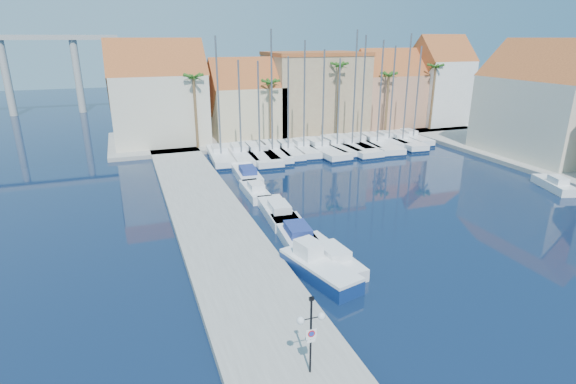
# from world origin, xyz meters

# --- Properties ---
(ground) EXTENTS (260.00, 260.00, 0.00)m
(ground) POSITION_xyz_m (0.00, 0.00, 0.00)
(ground) COLOR black
(ground) RESTS_ON ground
(quay_west) EXTENTS (6.00, 77.00, 0.50)m
(quay_west) POSITION_xyz_m (-9.00, 13.50, 0.25)
(quay_west) COLOR gray
(quay_west) RESTS_ON ground
(shore_north) EXTENTS (54.00, 16.00, 0.50)m
(shore_north) POSITION_xyz_m (10.00, 48.00, 0.25)
(shore_north) COLOR gray
(shore_north) RESTS_ON ground
(lamp_post) EXTENTS (1.26, 0.35, 3.70)m
(lamp_post) POSITION_xyz_m (-8.40, -1.16, 2.93)
(lamp_post) COLOR black
(lamp_post) RESTS_ON quay_west
(fishing_boat) EXTENTS (3.38, 6.19, 2.06)m
(fishing_boat) POSITION_xyz_m (-4.49, 6.87, 0.68)
(fishing_boat) COLOR navy
(fishing_boat) RESTS_ON ground
(motorboat_west_0) EXTENTS (2.69, 6.66, 1.40)m
(motorboat_west_0) POSITION_xyz_m (-3.11, 8.33, 0.51)
(motorboat_west_0) COLOR white
(motorboat_west_0) RESTS_ON ground
(motorboat_west_1) EXTENTS (2.79, 7.05, 1.40)m
(motorboat_west_1) POSITION_xyz_m (-3.84, 12.39, 0.51)
(motorboat_west_1) COLOR white
(motorboat_west_1) RESTS_ON ground
(motorboat_west_2) EXTENTS (2.54, 6.64, 1.40)m
(motorboat_west_2) POSITION_xyz_m (-3.63, 17.01, 0.51)
(motorboat_west_2) COLOR white
(motorboat_west_2) RESTS_ON ground
(motorboat_west_3) EXTENTS (1.86, 5.50, 1.40)m
(motorboat_west_3) POSITION_xyz_m (-3.91, 22.74, 0.51)
(motorboat_west_3) COLOR white
(motorboat_west_3) RESTS_ON ground
(motorboat_west_4) EXTENTS (2.62, 6.91, 1.40)m
(motorboat_west_4) POSITION_xyz_m (-3.18, 28.26, 0.51)
(motorboat_west_4) COLOR white
(motorboat_west_4) RESTS_ON ground
(motorboat_east_1) EXTENTS (3.08, 5.37, 1.40)m
(motorboat_east_1) POSITION_xyz_m (23.98, 14.48, 0.51)
(motorboat_east_1) COLOR white
(motorboat_east_1) RESTS_ON ground
(sailboat_0) EXTENTS (3.16, 9.58, 14.22)m
(sailboat_0) POSITION_xyz_m (-4.24, 36.36, 0.62)
(sailboat_0) COLOR white
(sailboat_0) RESTS_ON ground
(sailboat_1) EXTENTS (3.35, 10.17, 11.63)m
(sailboat_1) POSITION_xyz_m (-1.79, 36.31, 0.57)
(sailboat_1) COLOR white
(sailboat_1) RESTS_ON ground
(sailboat_2) EXTENTS (3.47, 11.75, 11.52)m
(sailboat_2) POSITION_xyz_m (0.34, 35.87, 0.55)
(sailboat_2) COLOR white
(sailboat_2) RESTS_ON ground
(sailboat_3) EXTENTS (3.49, 10.75, 14.95)m
(sailboat_3) POSITION_xyz_m (2.15, 36.33, 0.61)
(sailboat_3) COLOR white
(sailboat_3) RESTS_ON ground
(sailboat_4) EXTENTS (2.98, 8.90, 11.96)m
(sailboat_4) POSITION_xyz_m (4.19, 36.11, 0.60)
(sailboat_4) COLOR white
(sailboat_4) RESTS_ON ground
(sailboat_5) EXTENTS (3.04, 8.94, 13.72)m
(sailboat_5) POSITION_xyz_m (6.36, 36.34, 0.63)
(sailboat_5) COLOR white
(sailboat_5) RESTS_ON ground
(sailboat_6) EXTENTS (3.85, 11.40, 12.70)m
(sailboat_6) POSITION_xyz_m (8.47, 35.71, 0.57)
(sailboat_6) COLOR white
(sailboat_6) RESTS_ON ground
(sailboat_7) EXTENTS (2.89, 9.77, 11.66)m
(sailboat_7) POSITION_xyz_m (10.83, 36.07, 0.58)
(sailboat_7) COLOR white
(sailboat_7) RESTS_ON ground
(sailboat_8) EXTENTS (3.46, 11.96, 14.92)m
(sailboat_8) POSITION_xyz_m (12.83, 35.91, 0.59)
(sailboat_8) COLOR white
(sailboat_8) RESTS_ON ground
(sailboat_9) EXTENTS (3.17, 9.24, 14.33)m
(sailboat_9) POSITION_xyz_m (14.52, 36.44, 0.63)
(sailboat_9) COLOR white
(sailboat_9) RESTS_ON ground
(sailboat_10) EXTENTS (3.99, 11.72, 13.76)m
(sailboat_10) POSITION_xyz_m (16.64, 35.88, 0.58)
(sailboat_10) COLOR white
(sailboat_10) RESTS_ON ground
(sailboat_11) EXTENTS (2.45, 8.20, 13.03)m
(sailboat_11) POSITION_xyz_m (19.14, 36.86, 0.63)
(sailboat_11) COLOR white
(sailboat_11) RESTS_ON ground
(sailboat_12) EXTENTS (3.27, 10.21, 14.52)m
(sailboat_12) POSITION_xyz_m (20.65, 35.91, 0.61)
(sailboat_12) COLOR white
(sailboat_12) RESTS_ON ground
(sailboat_13) EXTENTS (2.61, 8.37, 12.95)m
(sailboat_13) POSITION_xyz_m (23.26, 37.09, 0.63)
(sailboat_13) COLOR white
(sailboat_13) RESTS_ON ground
(building_0) EXTENTS (12.30, 9.00, 13.50)m
(building_0) POSITION_xyz_m (-10.00, 47.00, 6.52)
(building_0) COLOR beige
(building_0) RESTS_ON shore_north
(building_1) EXTENTS (10.30, 8.00, 11.00)m
(building_1) POSITION_xyz_m (2.00, 47.00, 5.30)
(building_1) COLOR beige
(building_1) RESTS_ON shore_north
(building_2) EXTENTS (14.20, 10.20, 11.50)m
(building_2) POSITION_xyz_m (13.00, 48.00, 6.26)
(building_2) COLOR #A08262
(building_2) RESTS_ON shore_north
(building_3) EXTENTS (10.30, 8.00, 12.00)m
(building_3) POSITION_xyz_m (25.00, 47.00, 5.86)
(building_3) COLOR tan
(building_3) RESTS_ON shore_north
(building_4) EXTENTS (8.30, 8.00, 14.00)m
(building_4) POSITION_xyz_m (34.00, 46.00, 6.97)
(building_4) COLOR white
(building_4) RESTS_ON shore_north
(building_6) EXTENTS (9.00, 14.30, 13.50)m
(building_6) POSITION_xyz_m (32.00, 24.00, 6.52)
(building_6) COLOR beige
(building_6) RESTS_ON shore_east
(palm_0) EXTENTS (2.60, 2.60, 10.15)m
(palm_0) POSITION_xyz_m (-6.00, 42.00, 9.08)
(palm_0) COLOR brown
(palm_0) RESTS_ON shore_north
(palm_1) EXTENTS (2.60, 2.60, 9.15)m
(palm_1) POSITION_xyz_m (4.00, 42.00, 8.14)
(palm_1) COLOR brown
(palm_1) RESTS_ON shore_north
(palm_2) EXTENTS (2.60, 2.60, 11.15)m
(palm_2) POSITION_xyz_m (14.00, 42.00, 10.02)
(palm_2) COLOR brown
(palm_2) RESTS_ON shore_north
(palm_3) EXTENTS (2.60, 2.60, 9.65)m
(palm_3) POSITION_xyz_m (22.00, 42.00, 8.61)
(palm_3) COLOR brown
(palm_3) RESTS_ON shore_north
(palm_4) EXTENTS (2.60, 2.60, 10.65)m
(palm_4) POSITION_xyz_m (30.00, 42.00, 9.55)
(palm_4) COLOR brown
(palm_4) RESTS_ON shore_north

